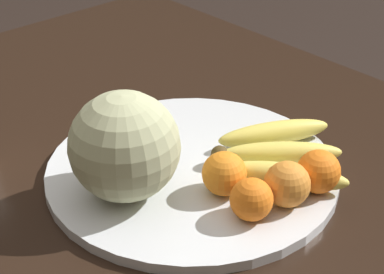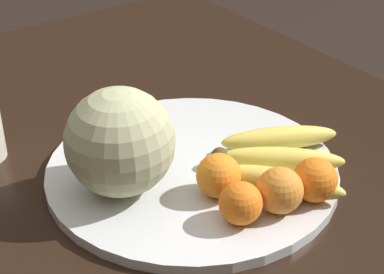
{
  "view_description": "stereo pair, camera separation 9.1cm",
  "coord_description": "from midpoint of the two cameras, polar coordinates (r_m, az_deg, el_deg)",
  "views": [
    {
      "loc": [
        0.65,
        -0.48,
        1.31
      ],
      "look_at": [
        0.07,
        0.05,
        0.84
      ],
      "focal_mm": 60.0,
      "sensor_mm": 36.0,
      "label": 1
    },
    {
      "loc": [
        0.71,
        -0.4,
        1.31
      ],
      "look_at": [
        0.07,
        0.05,
        0.84
      ],
      "focal_mm": 60.0,
      "sensor_mm": 36.0,
      "label": 2
    }
  ],
  "objects": [
    {
      "name": "banana_bunch",
      "position": [
        0.94,
        10.57,
        -1.99
      ],
      "size": [
        0.23,
        0.23,
        0.04
      ],
      "rotation": [
        0.0,
        0.0,
        7.15
      ],
      "color": "#473819",
      "rests_on": "fruit_bowl"
    },
    {
      "name": "orange_mid_center",
      "position": [
        0.83,
        7.53,
        -5.97
      ],
      "size": [
        0.06,
        0.06,
        0.06
      ],
      "color": "orange",
      "rests_on": "fruit_bowl"
    },
    {
      "name": "melon",
      "position": [
        0.86,
        -3.4,
        -0.54
      ],
      "size": [
        0.15,
        0.15,
        0.15
      ],
      "color": "#B2B789",
      "rests_on": "fruit_bowl"
    },
    {
      "name": "orange_front_right",
      "position": [
        0.85,
        10.88,
        -4.79
      ],
      "size": [
        0.06,
        0.06,
        0.06
      ],
      "color": "orange",
      "rests_on": "fruit_bowl"
    },
    {
      "name": "fruit_bowl",
      "position": [
        0.95,
        2.77,
        -3.04
      ],
      "size": [
        0.43,
        0.43,
        0.02
      ],
      "color": "silver",
      "rests_on": "kitchen_table"
    },
    {
      "name": "orange_front_left",
      "position": [
        0.87,
        5.4,
        -3.53
      ],
      "size": [
        0.06,
        0.06,
        0.06
      ],
      "color": "orange",
      "rests_on": "fruit_bowl"
    },
    {
      "name": "orange_back_left",
      "position": [
        0.88,
        13.82,
        -3.83
      ],
      "size": [
        0.06,
        0.06,
        0.06
      ],
      "color": "orange",
      "rests_on": "fruit_bowl"
    },
    {
      "name": "produce_tag",
      "position": [
        0.9,
        7.97,
        -4.66
      ],
      "size": [
        0.08,
        0.03,
        0.0
      ],
      "rotation": [
        0.0,
        0.0,
        -0.05
      ],
      "color": "white",
      "rests_on": "fruit_bowl"
    },
    {
      "name": "kitchen_table",
      "position": [
        1.03,
        -2.18,
        -7.2
      ],
      "size": [
        1.25,
        1.06,
        0.77
      ],
      "color": "black",
      "rests_on": "ground_plane"
    }
  ]
}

